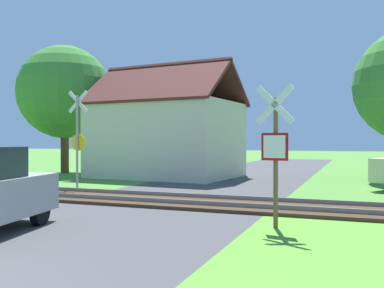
{
  "coord_description": "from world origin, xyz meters",
  "views": [
    {
      "loc": [
        5.51,
        -3.32,
        1.9
      ],
      "look_at": [
        0.5,
        9.71,
        1.8
      ],
      "focal_mm": 40.0,
      "sensor_mm": 36.0,
      "label": 1
    }
  ],
  "objects": [
    {
      "name": "crossing_sign_far",
      "position": [
        -4.53,
        10.47,
        2.12
      ],
      "size": [
        0.88,
        0.13,
        3.85
      ],
      "rotation": [
        0.0,
        0.0,
        0.01
      ],
      "color": "#9E9EA5",
      "rests_on": "ground"
    },
    {
      "name": "house",
      "position": [
        -3.87,
        17.31,
        2.12
      ],
      "size": [
        7.93,
        6.35,
        6.02
      ],
      "rotation": [
        0.0,
        0.0,
        -0.1
      ],
      "color": "beige",
      "rests_on": "ground"
    },
    {
      "name": "stop_sign_near",
      "position": [
        3.87,
        5.98,
        1.74
      ],
      "size": [
        0.87,
        0.2,
        3.13
      ],
      "rotation": [
        0.0,
        0.0,
        2.97
      ],
      "color": "brown",
      "rests_on": "ground"
    },
    {
      "name": "tree_left",
      "position": [
        -10.55,
        17.51,
        4.76
      ],
      "size": [
        5.45,
        5.45,
        7.5
      ],
      "color": "#513823",
      "rests_on": "ground"
    },
    {
      "name": "rail_track",
      "position": [
        0.0,
        8.71,
        0.06
      ],
      "size": [
        60.0,
        2.6,
        0.22
      ],
      "color": "#422D1E",
      "rests_on": "ground"
    }
  ]
}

